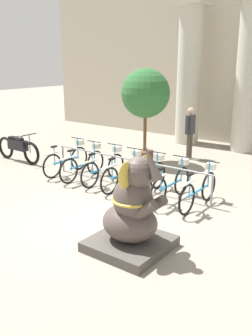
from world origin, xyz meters
The scene contains 15 objects.
ground_plane centered at (0.00, 0.00, 0.00)m, with size 60.00×60.00×0.00m, color gray.
column_left centered at (-2.28, 7.60, 2.62)m, with size 1.12×1.12×5.16m.
column_middle centered at (0.00, 7.60, 2.62)m, with size 1.12×1.12×5.16m.
bike_rack centered at (-0.94, 1.95, 0.63)m, with size 4.76×0.05×0.77m.
bicycle_0 centered at (-3.02, 1.87, 0.40)m, with size 0.48×1.74×0.97m.
bicycle_1 centered at (-2.33, 1.81, 0.40)m, with size 0.48×1.74×0.97m.
bicycle_2 centered at (-1.63, 1.87, 0.40)m, with size 0.48×1.74×0.97m.
bicycle_3 centered at (-0.94, 1.82, 0.40)m, with size 0.48×1.74×0.97m.
bicycle_4 centered at (-0.25, 1.83, 0.40)m, with size 0.48×1.74×0.97m.
bicycle_5 centered at (0.44, 1.82, 0.40)m, with size 0.48×1.74×0.97m.
bicycle_6 centered at (1.14, 1.83, 0.40)m, with size 0.48×1.74×0.97m.
elephant_statue centered at (1.10, -0.61, 0.66)m, with size 1.27×1.27×1.96m.
motorcycle centered at (-5.21, 1.85, 0.47)m, with size 2.01×0.55×0.96m.
person_pedestrian centered at (-1.03, 5.48, 1.00)m, with size 0.22×0.47×1.68m.
potted_tree centered at (-1.97, 4.25, 2.09)m, with size 1.50×1.50×2.91m.
Camera 1 is at (4.54, -5.33, 3.18)m, focal length 40.00 mm.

